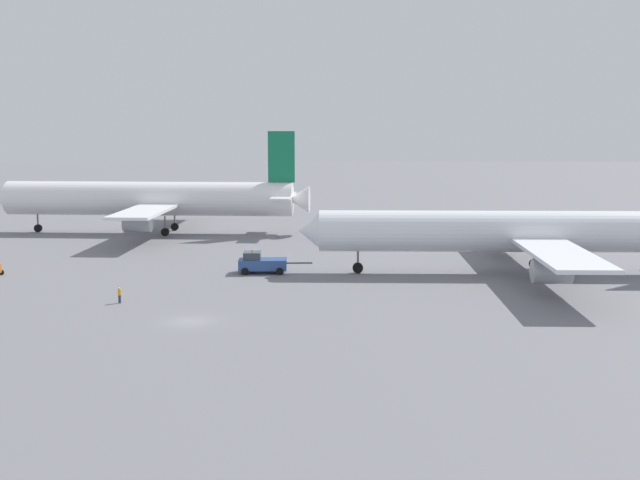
% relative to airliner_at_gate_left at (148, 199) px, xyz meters
% --- Properties ---
extents(ground_plane, '(600.00, 600.00, 0.00)m').
position_rel_airliner_at_gate_left_xyz_m(ground_plane, '(15.75, -61.91, -5.70)').
color(ground_plane, slate).
extents(airliner_at_gate_left, '(53.62, 44.10, 16.98)m').
position_rel_airliner_at_gate_left_xyz_m(airliner_at_gate_left, '(0.00, 0.00, 0.00)').
color(airliner_at_gate_left, white).
rests_on(airliner_at_gate_left, ground).
extents(airliner_being_pushed, '(53.31, 47.48, 15.33)m').
position_rel_airliner_at_gate_left_xyz_m(airliner_being_pushed, '(52.41, -37.40, -0.54)').
color(airliner_being_pushed, white).
rests_on(airliner_being_pushed, ground).
extents(pushback_tug, '(9.13, 3.29, 2.94)m').
position_rel_airliner_at_gate_left_xyz_m(pushback_tug, '(20.78, -36.79, -4.45)').
color(pushback_tug, '#2D4C8C').
rests_on(pushback_tug, ground).
extents(ground_crew_marshaller_foreground, '(0.37, 0.46, 1.67)m').
position_rel_airliner_at_gate_left_xyz_m(ground_crew_marshaller_foreground, '(7.29, -54.04, -4.83)').
color(ground_crew_marshaller_foreground, '#2D3351').
rests_on(ground_crew_marshaller_foreground, ground).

